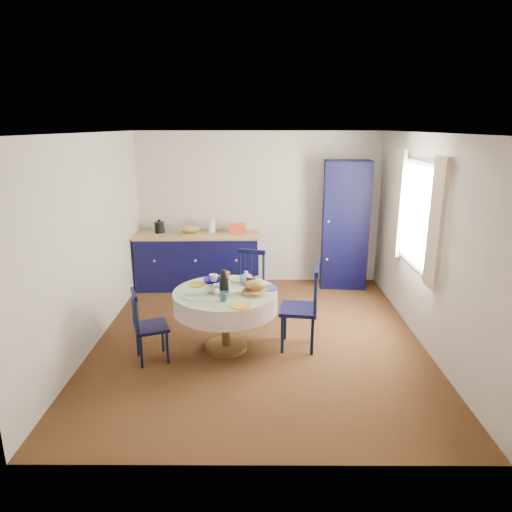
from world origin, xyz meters
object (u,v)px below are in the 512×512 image
(mug_d, at_px, (214,278))
(chair_far, at_px, (248,286))
(dining_table, at_px, (226,301))
(chair_right, at_px, (302,307))
(mug_b, at_px, (223,297))
(mug_c, at_px, (251,280))
(cobalt_bowl, at_px, (212,281))
(pantry_cabinet, at_px, (345,225))
(chair_left, at_px, (148,326))
(mug_a, at_px, (210,289))
(kitchen_counter, at_px, (198,260))

(mug_d, bearing_deg, chair_far, 52.83)
(dining_table, height_order, chair_right, chair_right)
(chair_far, distance_m, mug_b, 1.23)
(mug_c, relative_size, cobalt_bowl, 0.58)
(pantry_cabinet, xyz_separation_m, mug_d, (-1.95, -1.97, -0.25))
(chair_far, bearing_deg, mug_b, -83.90)
(chair_right, xyz_separation_m, mug_d, (-1.07, 0.28, 0.26))
(pantry_cabinet, xyz_separation_m, cobalt_bowl, (-1.97, -2.00, -0.27))
(chair_left, distance_m, cobalt_bowl, 0.95)
(chair_far, xyz_separation_m, cobalt_bowl, (-0.42, -0.58, 0.27))
(mug_d, bearing_deg, mug_c, -11.03)
(dining_table, height_order, mug_c, dining_table)
(chair_far, bearing_deg, pantry_cabinet, 60.76)
(mug_a, distance_m, mug_d, 0.38)
(chair_left, distance_m, chair_right, 1.79)
(kitchen_counter, relative_size, mug_c, 15.41)
(mug_c, height_order, cobalt_bowl, mug_c)
(cobalt_bowl, bearing_deg, mug_d, 70.75)
(kitchen_counter, height_order, dining_table, kitchen_counter)
(dining_table, xyz_separation_m, mug_a, (-0.18, -0.06, 0.16))
(chair_left, xyz_separation_m, mug_a, (0.69, 0.23, 0.35))
(mug_c, distance_m, cobalt_bowl, 0.47)
(dining_table, bearing_deg, mug_d, 118.48)
(chair_left, relative_size, chair_right, 0.83)
(chair_right, distance_m, mug_d, 1.14)
(mug_b, height_order, mug_d, mug_b)
(mug_c, bearing_deg, chair_far, 93.76)
(pantry_cabinet, bearing_deg, dining_table, -122.73)
(dining_table, bearing_deg, mug_a, -163.00)
(dining_table, height_order, mug_a, dining_table)
(kitchen_counter, relative_size, mug_d, 19.41)
(chair_right, height_order, mug_d, chair_right)
(mug_d, relative_size, cobalt_bowl, 0.46)
(mug_d, xyz_separation_m, cobalt_bowl, (-0.01, -0.03, -0.02))
(mug_b, xyz_separation_m, cobalt_bowl, (-0.18, 0.59, -0.02))
(pantry_cabinet, xyz_separation_m, mug_c, (-1.50, -2.05, -0.25))
(mug_a, bearing_deg, mug_b, -55.53)
(dining_table, distance_m, mug_d, 0.40)
(mug_c, bearing_deg, pantry_cabinet, 53.86)
(mug_a, height_order, mug_b, mug_b)
(kitchen_counter, xyz_separation_m, cobalt_bowl, (0.43, -1.90, 0.30))
(chair_left, distance_m, mug_a, 0.80)
(cobalt_bowl, bearing_deg, chair_far, 53.64)
(chair_left, xyz_separation_m, chair_right, (1.76, 0.33, 0.09))
(mug_a, bearing_deg, kitchen_counter, 101.11)
(dining_table, xyz_separation_m, cobalt_bowl, (-0.19, 0.29, 0.15))
(chair_right, height_order, cobalt_bowl, chair_right)
(pantry_cabinet, distance_m, chair_left, 3.74)
(mug_b, bearing_deg, cobalt_bowl, 106.46)
(mug_c, bearing_deg, chair_right, -17.07)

